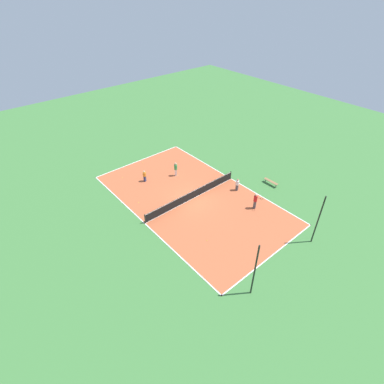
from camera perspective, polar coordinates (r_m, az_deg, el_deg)
name	(u,v)px	position (r m, az deg, el deg)	size (l,w,h in m)	color
ground_plane	(192,199)	(31.45, 0.00, -1.32)	(80.00, 80.00, 0.00)	#3D7538
court_surface	(192,199)	(31.44, 0.00, -1.31)	(11.89, 20.73, 0.02)	#B75633
tennis_net	(192,195)	(31.12, 0.00, -0.53)	(11.69, 0.10, 1.02)	black
bench	(271,182)	(34.50, 14.80, 1.93)	(0.36, 1.76, 0.45)	olive
player_center_orange	(145,175)	(34.08, -9.03, 3.13)	(0.47, 0.47, 1.39)	navy
player_far_green	(176,168)	(34.57, -3.13, 4.53)	(0.49, 0.49, 1.73)	white
player_near_white	(237,184)	(32.56, 8.63, 1.53)	(0.45, 0.45, 1.45)	#4C4C51
player_coach_red	(255,200)	(30.24, 12.00, -1.49)	(0.69, 0.99, 1.79)	#4C4C51
tennis_ball_near_net	(207,240)	(26.88, 2.84, -9.20)	(0.07, 0.07, 0.07)	#CCE033
tennis_ball_far_baseline	(143,162)	(38.03, -9.38, 5.58)	(0.07, 0.07, 0.07)	#CCE033
tennis_ball_right_alley	(139,202)	(31.39, -10.15, -1.95)	(0.07, 0.07, 0.07)	#CCE033
tennis_ball_left_sideline	(122,177)	(35.60, -13.15, 2.73)	(0.07, 0.07, 0.07)	#CCE033
fence_post_back_left	(318,220)	(27.23, 22.88, -4.96)	(0.12, 0.12, 5.02)	black
fence_post_back_right	(255,271)	(21.91, 11.85, -14.47)	(0.12, 0.12, 5.02)	black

